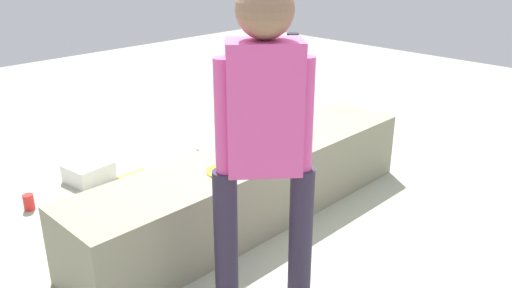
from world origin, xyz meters
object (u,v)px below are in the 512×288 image
(cake_box_white, at_px, (89,172))
(handbag_brown_canvas, at_px, (233,130))
(adult_standing, at_px, (264,129))
(party_cup_red, at_px, (29,202))
(cake_plate, at_px, (224,169))
(child_seated, at_px, (252,123))
(handbag_black_leather, at_px, (189,185))
(water_bottle_near_gift, at_px, (198,161))
(gift_bag, at_px, (136,196))

(cake_box_white, relative_size, handbag_brown_canvas, 0.87)
(adult_standing, xyz_separation_m, party_cup_red, (-0.41, 1.96, -0.95))
(cake_plate, bearing_deg, party_cup_red, 118.32)
(child_seated, distance_m, handbag_black_leather, 0.80)
(water_bottle_near_gift, relative_size, handbag_brown_canvas, 0.57)
(child_seated, relative_size, adult_standing, 0.29)
(cake_plate, bearing_deg, child_seated, 15.80)
(gift_bag, bearing_deg, handbag_brown_canvas, 21.39)
(cake_plate, bearing_deg, adult_standing, -115.66)
(adult_standing, relative_size, gift_bag, 4.52)
(party_cup_red, relative_size, handbag_black_leather, 0.35)
(gift_bag, height_order, water_bottle_near_gift, gift_bag)
(handbag_black_leather, bearing_deg, water_bottle_near_gift, 42.52)
(party_cup_red, bearing_deg, handbag_black_leather, -37.61)
(adult_standing, height_order, gift_bag, adult_standing)
(cake_plate, bearing_deg, water_bottle_near_gift, 59.53)
(child_seated, height_order, water_bottle_near_gift, child_seated)
(cake_plate, relative_size, gift_bag, 0.60)
(cake_plate, bearing_deg, gift_bag, 108.75)
(adult_standing, distance_m, party_cup_red, 2.22)
(party_cup_red, distance_m, handbag_brown_canvas, 1.94)
(child_seated, distance_m, handbag_brown_canvas, 1.55)
(cake_plate, xyz_separation_m, cake_box_white, (-0.16, 1.47, -0.44))
(handbag_black_leather, bearing_deg, cake_box_white, 113.11)
(cake_plate, distance_m, handbag_brown_canvas, 1.78)
(adult_standing, height_order, cake_plate, adult_standing)
(child_seated, height_order, gift_bag, child_seated)
(cake_plate, bearing_deg, handbag_brown_canvas, 45.28)
(cake_plate, xyz_separation_m, water_bottle_near_gift, (0.57, 0.96, -0.42))
(child_seated, xyz_separation_m, adult_standing, (-0.64, -0.73, 0.30))
(gift_bag, distance_m, handbag_brown_canvas, 1.56)
(party_cup_red, distance_m, handbag_black_leather, 1.15)
(cake_plate, height_order, party_cup_red, cake_plate)
(gift_bag, bearing_deg, cake_box_white, 85.46)
(adult_standing, bearing_deg, cake_box_white, 86.18)
(gift_bag, bearing_deg, party_cup_red, 126.50)
(child_seated, xyz_separation_m, cake_plate, (-0.34, -0.10, -0.19))
(adult_standing, bearing_deg, gift_bag, 86.63)
(gift_bag, bearing_deg, water_bottle_near_gift, 20.46)
(adult_standing, bearing_deg, water_bottle_near_gift, 61.38)
(gift_bag, height_order, party_cup_red, gift_bag)
(child_seated, xyz_separation_m, handbag_brown_canvas, (0.88, 1.14, -0.57))
(gift_bag, distance_m, party_cup_red, 0.83)
(party_cup_red, xyz_separation_m, handbag_brown_canvas, (1.94, -0.09, 0.08))
(child_seated, bearing_deg, gift_bag, 134.93)
(adult_standing, xyz_separation_m, cake_box_white, (0.14, 2.10, -0.94))
(adult_standing, bearing_deg, cake_plate, 64.34)
(handbag_brown_canvas, bearing_deg, cake_plate, -134.72)
(water_bottle_near_gift, bearing_deg, adult_standing, -118.62)
(water_bottle_near_gift, height_order, handbag_brown_canvas, handbag_brown_canvas)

